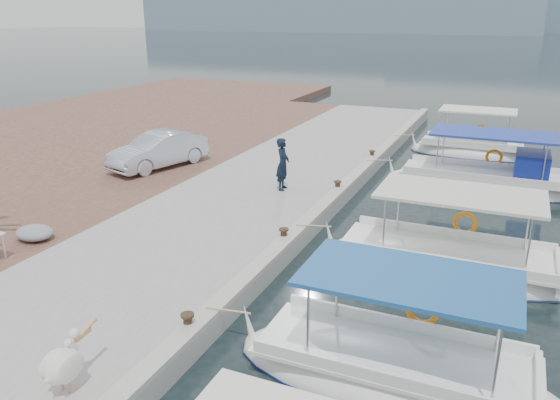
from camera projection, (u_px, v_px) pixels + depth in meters
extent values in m
plane|color=black|center=(274.00, 280.00, 14.19)|extent=(400.00, 400.00, 0.00)
cube|color=gray|center=(254.00, 199.00, 19.57)|extent=(6.00, 40.00, 0.50)
cube|color=#A8A495|center=(328.00, 201.00, 18.43)|extent=(0.44, 40.00, 0.12)
cube|color=brown|center=(140.00, 183.00, 21.45)|extent=(4.00, 40.00, 0.50)
cube|color=gray|center=(335.00, 11.00, 199.30)|extent=(140.00, 40.00, 14.00)
ellipsoid|color=white|center=(392.00, 379.00, 10.29)|extent=(6.27, 2.27, 1.30)
ellipsoid|color=navy|center=(392.00, 379.00, 10.30)|extent=(6.30, 2.32, 0.22)
cube|color=white|center=(394.00, 356.00, 10.13)|extent=(5.14, 1.95, 0.08)
cube|color=#1E5497|center=(410.00, 278.00, 9.54)|extent=(3.76, 2.09, 0.08)
cylinder|color=silver|center=(308.00, 325.00, 9.66)|extent=(0.05, 0.05, 1.60)
torus|color=orange|center=(422.00, 310.00, 10.81)|extent=(0.68, 0.12, 0.68)
ellipsoid|color=white|center=(445.00, 269.00, 14.71)|extent=(6.86, 2.41, 1.30)
ellipsoid|color=navy|center=(445.00, 269.00, 14.72)|extent=(6.90, 2.46, 0.22)
cube|color=white|center=(447.00, 252.00, 14.55)|extent=(5.63, 2.07, 0.08)
cube|color=silver|center=(461.00, 194.00, 13.95)|extent=(4.12, 2.22, 0.08)
cylinder|color=silver|center=(384.00, 227.00, 14.08)|extent=(0.05, 0.05, 1.60)
torus|color=orange|center=(465.00, 223.00, 15.28)|extent=(0.68, 0.12, 0.68)
ellipsoid|color=white|center=(481.00, 187.00, 21.63)|extent=(7.53, 2.49, 1.30)
ellipsoid|color=navy|center=(481.00, 187.00, 21.63)|extent=(7.57, 2.54, 0.22)
cube|color=white|center=(483.00, 174.00, 21.46)|extent=(6.18, 2.14, 0.08)
cube|color=#1F369E|center=(493.00, 134.00, 20.86)|extent=(4.52, 2.29, 0.08)
cylinder|color=silver|center=(437.00, 156.00, 21.03)|extent=(0.05, 0.05, 1.60)
torus|color=orange|center=(494.00, 157.00, 22.23)|extent=(0.68, 0.12, 0.68)
cube|color=navy|center=(532.00, 166.00, 20.65)|extent=(1.20, 1.74, 1.00)
ellipsoid|color=white|center=(470.00, 154.00, 26.65)|extent=(5.74, 2.20, 1.30)
ellipsoid|color=navy|center=(470.00, 154.00, 26.65)|extent=(5.77, 2.24, 0.22)
cube|color=white|center=(471.00, 144.00, 26.48)|extent=(4.70, 1.89, 0.08)
cube|color=silver|center=(478.00, 110.00, 25.89)|extent=(3.44, 2.02, 0.08)
cylinder|color=silver|center=(443.00, 129.00, 25.99)|extent=(0.05, 0.05, 1.60)
torus|color=orange|center=(481.00, 131.00, 27.13)|extent=(0.68, 0.12, 0.68)
cylinder|color=black|center=(188.00, 322.00, 11.07)|extent=(0.18, 0.18, 0.30)
cylinder|color=black|center=(187.00, 315.00, 11.02)|extent=(0.28, 0.28, 0.05)
cylinder|color=black|center=(284.00, 234.00, 15.41)|extent=(0.18, 0.18, 0.30)
cylinder|color=black|center=(284.00, 230.00, 15.36)|extent=(0.28, 0.28, 0.05)
cylinder|color=black|center=(338.00, 186.00, 19.75)|extent=(0.18, 0.18, 0.30)
cylinder|color=black|center=(338.00, 182.00, 19.70)|extent=(0.28, 0.28, 0.05)
cylinder|color=black|center=(372.00, 154.00, 24.09)|extent=(0.18, 0.18, 0.30)
cylinder|color=black|center=(372.00, 151.00, 24.04)|extent=(0.28, 0.28, 0.05)
cylinder|color=tan|center=(62.00, 382.00, 9.25)|extent=(0.05, 0.05, 0.31)
cylinder|color=tan|center=(69.00, 384.00, 9.20)|extent=(0.05, 0.05, 0.31)
ellipsoid|color=white|center=(63.00, 366.00, 9.11)|extent=(0.48, 0.75, 0.57)
cylinder|color=white|center=(72.00, 345.00, 9.27)|extent=(0.13, 0.27, 0.30)
sphere|color=white|center=(74.00, 334.00, 9.29)|extent=(0.19, 0.19, 0.19)
cone|color=#EAA566|center=(86.00, 329.00, 9.57)|extent=(0.12, 0.56, 0.22)
imported|color=black|center=(283.00, 164.00, 19.53)|extent=(0.55, 0.75, 1.89)
imported|color=silver|center=(159.00, 150.00, 22.47)|extent=(2.68, 4.59, 1.43)
ellipsoid|color=gray|center=(34.00, 233.00, 15.40)|extent=(1.10, 0.90, 0.40)
cylinder|color=silver|center=(4.00, 247.00, 14.12)|extent=(0.06, 0.06, 0.70)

